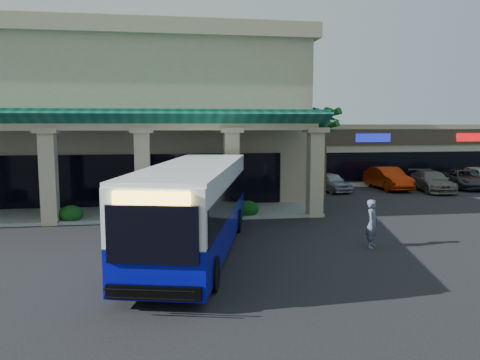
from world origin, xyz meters
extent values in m
plane|color=black|center=(0.00, 0.00, 0.00)|extent=(110.00, 110.00, 0.00)
imported|color=#4F596F|center=(6.33, -1.27, 0.97)|extent=(0.80, 0.84, 1.94)
imported|color=#9597A6|center=(10.07, 14.06, 0.70)|extent=(2.48, 4.36, 1.40)
imported|color=#A32303|center=(14.79, 14.49, 0.83)|extent=(1.87, 5.10, 1.67)
imported|color=#645F59|center=(17.47, 12.95, 0.74)|extent=(2.86, 5.38, 1.49)
imported|color=#2D3032|center=(20.84, 14.06, 0.71)|extent=(3.25, 5.46, 1.42)
camera|label=1|loc=(-1.75, -18.63, 4.95)|focal=35.00mm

